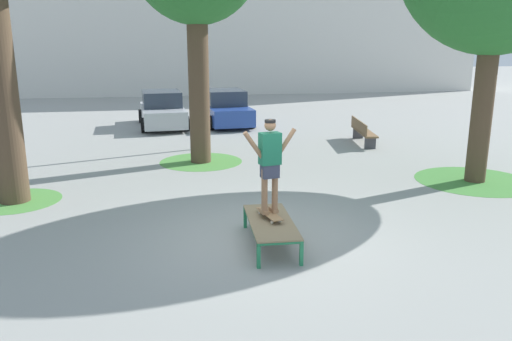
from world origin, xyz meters
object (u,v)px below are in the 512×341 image
object	(u,v)px
skater	(270,160)
park_bench	(363,131)
skate_box	(271,223)
car_blue	(226,109)
car_silver	(162,110)
light_post	(205,32)
skateboard	(270,214)

from	to	relation	value
skater	park_bench	xyz separation A→B (m)	(5.11, 8.45, -1.08)
skate_box	car_blue	bearing A→B (deg)	86.63
skater	car_silver	xyz separation A→B (m)	(-1.93, 13.49, -0.84)
car_silver	light_post	xyz separation A→B (m)	(1.51, -4.90, 3.13)
skater	car_blue	world-z (taller)	skater
light_post	park_bench	bearing A→B (deg)	-1.44
skater	park_bench	bearing A→B (deg)	58.84
skateboard	skater	size ratio (longest dim) A/B	0.49
skater	car_silver	bearing A→B (deg)	98.14
skate_box	light_post	xyz separation A→B (m)	(-0.41, 8.73, 3.41)
skater	car_blue	xyz separation A→B (m)	(0.80, 13.59, -0.84)
skateboard	car_silver	bearing A→B (deg)	98.14
light_post	skateboard	bearing A→B (deg)	-87.21
skate_box	car_silver	size ratio (longest dim) A/B	0.45
car_silver	car_blue	world-z (taller)	same
skateboard	car_blue	xyz separation A→B (m)	(0.80, 13.59, 0.15)
skateboard	light_post	distance (m)	9.21
skate_box	car_silver	bearing A→B (deg)	98.04
skate_box	park_bench	xyz separation A→B (m)	(5.12, 8.59, 0.03)
park_bench	skateboard	bearing A→B (deg)	-121.16
skater	light_post	size ratio (longest dim) A/B	0.29
skater	light_post	distance (m)	8.90
skater	skateboard	bearing A→B (deg)	-78.11
car_silver	park_bench	bearing A→B (deg)	-35.60
car_silver	park_bench	world-z (taller)	car_silver
light_post	car_silver	bearing A→B (deg)	107.13
car_silver	car_blue	xyz separation A→B (m)	(2.73, 0.10, 0.00)
skate_box	car_blue	world-z (taller)	car_blue
skate_box	skater	bearing A→B (deg)	88.05
skateboard	car_blue	world-z (taller)	car_blue
skateboard	light_post	world-z (taller)	light_post
car_blue	park_bench	size ratio (longest dim) A/B	1.76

